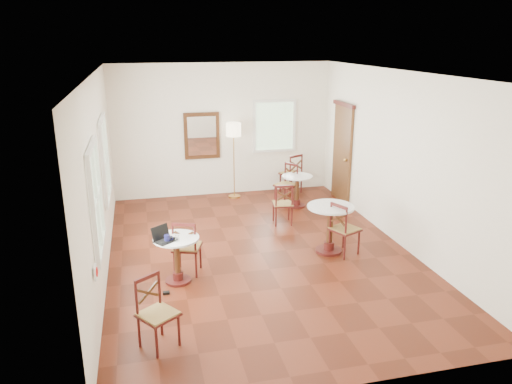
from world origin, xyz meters
TOP-DOWN VIEW (x-y plane):
  - ground at (0.00, 0.00)m, footprint 7.00×7.00m
  - room_shell at (-0.06, 0.27)m, footprint 5.02×7.02m
  - cafe_table_near at (-1.45, -0.72)m, footprint 0.68×0.68m
  - cafe_table_mid at (1.16, -0.22)m, footprint 0.79×0.79m
  - cafe_table_back at (1.36, 2.19)m, footprint 0.65×0.65m
  - chair_near_a at (-1.28, -0.47)m, footprint 0.52×0.52m
  - chair_near_b at (-1.82, -2.29)m, footprint 0.56×0.56m
  - chair_mid_a at (0.77, 1.24)m, footprint 0.42×0.42m
  - chair_mid_b at (1.36, -0.36)m, footprint 0.56×0.56m
  - chair_back_a at (1.55, 3.18)m, footprint 0.56×0.56m
  - chair_back_b at (1.20, 2.40)m, footprint 0.57×0.57m
  - floor_lamp at (0.17, 3.15)m, footprint 0.33×0.33m
  - laptop at (-1.64, -0.80)m, footprint 0.38×0.37m
  - mouse at (-1.48, -0.79)m, footprint 0.12×0.09m
  - navy_mug at (-1.58, -0.84)m, footprint 0.13×0.09m
  - water_glass at (-1.44, -0.88)m, footprint 0.06×0.06m
  - power_adapter at (-1.65, -1.07)m, footprint 0.10×0.06m

SIDE VIEW (x-z plane):
  - ground at x=0.00m, z-range 0.00..0.00m
  - power_adapter at x=-1.65m, z-range 0.00..0.04m
  - chair_mid_a at x=0.77m, z-range 0.00..0.83m
  - cafe_table_back at x=1.36m, z-range 0.08..0.77m
  - chair_near_b at x=-1.82m, z-range 0.00..0.87m
  - chair_near_a at x=-1.28m, z-range 0.00..0.89m
  - cafe_table_near at x=-1.45m, z-range 0.09..0.80m
  - chair_back_b at x=1.20m, z-range 0.00..0.89m
  - chair_mid_b at x=1.36m, z-range 0.00..0.91m
  - chair_back_a at x=1.55m, z-range 0.00..0.93m
  - cafe_table_mid at x=1.16m, z-range 0.10..0.93m
  - mouse at x=-1.48m, z-range 0.72..0.76m
  - water_glass at x=-1.44m, z-range 0.72..0.82m
  - navy_mug at x=-1.58m, z-range 0.72..0.82m
  - laptop at x=-1.64m, z-range 0.66..0.88m
  - floor_lamp at x=0.17m, z-range 0.60..2.31m
  - room_shell at x=-0.06m, z-range 0.38..3.39m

